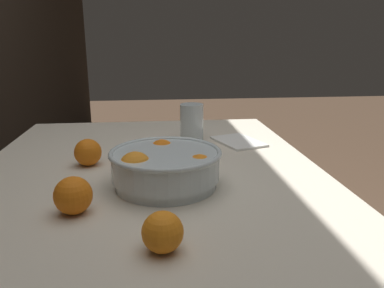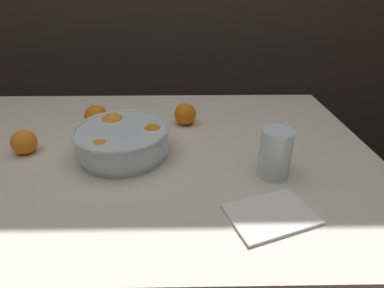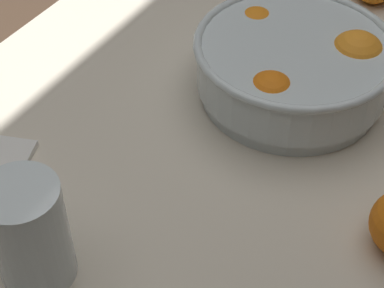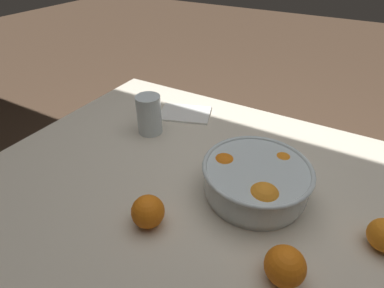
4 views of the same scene
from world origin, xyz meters
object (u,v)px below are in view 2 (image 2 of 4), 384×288
orange_loose_near_bowl (185,114)px  orange_loose_front (96,116)px  orange_loose_aside (24,142)px  juice_glass (275,156)px  fruit_bowl (123,139)px

orange_loose_near_bowl → orange_loose_front: (-0.32, -0.02, 0.00)m
orange_loose_near_bowl → orange_loose_front: bearing=-176.6°
orange_loose_aside → juice_glass: bearing=-10.1°
orange_loose_near_bowl → orange_loose_aside: orange_loose_near_bowl is taller
fruit_bowl → orange_loose_near_bowl: 0.29m
fruit_bowl → orange_loose_near_bowl: size_ratio=3.55×
fruit_bowl → orange_loose_aside: 0.30m
orange_loose_front → orange_loose_near_bowl: bearing=3.4°
orange_loose_near_bowl → orange_loose_aside: bearing=-157.4°
fruit_bowl → juice_glass: juice_glass is taller
orange_loose_near_bowl → orange_loose_front: orange_loose_front is taller
juice_glass → orange_loose_front: juice_glass is taller
juice_glass → orange_loose_front: (-0.56, 0.31, -0.02)m
fruit_bowl → juice_glass: size_ratio=2.08×
juice_glass → orange_loose_aside: size_ratio=1.81×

